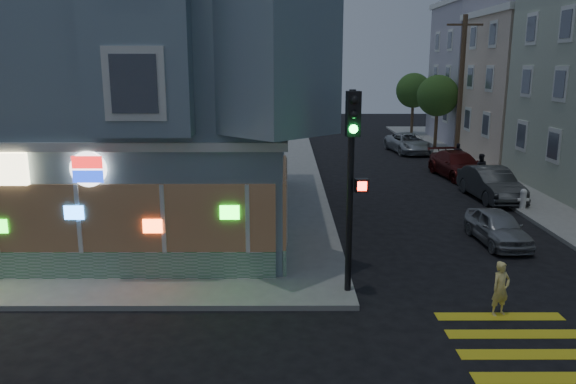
{
  "coord_description": "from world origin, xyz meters",
  "views": [
    {
      "loc": [
        1.1,
        -11.47,
        6.27
      ],
      "look_at": [
        1.16,
        5.74,
        2.31
      ],
      "focal_mm": 35.0,
      "sensor_mm": 36.0,
      "label": 1
    }
  ],
  "objects_px": {
    "parked_car_c": "(458,165)",
    "parked_car_d": "(409,143)",
    "running_child": "(501,289)",
    "parked_car_b": "(491,184)",
    "traffic_signal": "(352,159)",
    "parked_car_a": "(498,227)",
    "pedestrian_a": "(480,168)",
    "fire_hydrant": "(523,198)",
    "street_tree_far": "(413,91)",
    "utility_pole": "(461,87)",
    "pedestrian_b": "(458,156)",
    "street_tree_near": "(438,96)"
  },
  "relations": [
    {
      "from": "utility_pole",
      "to": "pedestrian_b",
      "type": "relative_size",
      "value": 5.98
    },
    {
      "from": "street_tree_near",
      "to": "pedestrian_a",
      "type": "distance_m",
      "value": 12.93
    },
    {
      "from": "street_tree_far",
      "to": "pedestrian_b",
      "type": "distance_m",
      "value": 16.91
    },
    {
      "from": "street_tree_far",
      "to": "traffic_signal",
      "type": "relative_size",
      "value": 0.97
    },
    {
      "from": "utility_pole",
      "to": "street_tree_near",
      "type": "distance_m",
      "value": 6.06
    },
    {
      "from": "parked_car_a",
      "to": "parked_car_c",
      "type": "height_order",
      "value": "parked_car_c"
    },
    {
      "from": "running_child",
      "to": "parked_car_c",
      "type": "height_order",
      "value": "parked_car_c"
    },
    {
      "from": "parked_car_b",
      "to": "parked_car_d",
      "type": "height_order",
      "value": "parked_car_b"
    },
    {
      "from": "utility_pole",
      "to": "running_child",
      "type": "xyz_separation_m",
      "value": [
        -5.48,
        -22.24,
        -4.09
      ]
    },
    {
      "from": "pedestrian_b",
      "to": "parked_car_a",
      "type": "height_order",
      "value": "pedestrian_b"
    },
    {
      "from": "street_tree_near",
      "to": "pedestrian_b",
      "type": "distance_m",
      "value": 9.17
    },
    {
      "from": "parked_car_b",
      "to": "parked_car_c",
      "type": "distance_m",
      "value": 5.2
    },
    {
      "from": "parked_car_c",
      "to": "traffic_signal",
      "type": "bearing_deg",
      "value": -123.14
    },
    {
      "from": "utility_pole",
      "to": "parked_car_c",
      "type": "xyz_separation_m",
      "value": [
        -1.3,
        -4.64,
        -4.08
      ]
    },
    {
      "from": "utility_pole",
      "to": "fire_hydrant",
      "type": "xyz_separation_m",
      "value": [
        -0.7,
        -12.08,
        -4.19
      ]
    },
    {
      "from": "parked_car_a",
      "to": "traffic_signal",
      "type": "distance_m",
      "value": 8.12
    },
    {
      "from": "parked_car_c",
      "to": "traffic_signal",
      "type": "distance_m",
      "value": 18.52
    },
    {
      "from": "street_tree_far",
      "to": "parked_car_b",
      "type": "distance_m",
      "value": 24.1
    },
    {
      "from": "running_child",
      "to": "parked_car_b",
      "type": "relative_size",
      "value": 0.31
    },
    {
      "from": "parked_car_c",
      "to": "pedestrian_b",
      "type": "bearing_deg",
      "value": 65.94
    },
    {
      "from": "pedestrian_a",
      "to": "fire_hydrant",
      "type": "xyz_separation_m",
      "value": [
        0.0,
        -5.54,
        -0.3
      ]
    },
    {
      "from": "parked_car_d",
      "to": "traffic_signal",
      "type": "bearing_deg",
      "value": -113.19
    },
    {
      "from": "parked_car_a",
      "to": "pedestrian_a",
      "type": "bearing_deg",
      "value": 71.98
    },
    {
      "from": "running_child",
      "to": "parked_car_c",
      "type": "bearing_deg",
      "value": 55.42
    },
    {
      "from": "utility_pole",
      "to": "pedestrian_a",
      "type": "bearing_deg",
      "value": -96.11
    },
    {
      "from": "parked_car_d",
      "to": "street_tree_near",
      "type": "bearing_deg",
      "value": 28.19
    },
    {
      "from": "utility_pole",
      "to": "parked_car_b",
      "type": "height_order",
      "value": "utility_pole"
    },
    {
      "from": "parked_car_b",
      "to": "parked_car_c",
      "type": "height_order",
      "value": "parked_car_b"
    },
    {
      "from": "parked_car_c",
      "to": "parked_car_a",
      "type": "bearing_deg",
      "value": -107.68
    },
    {
      "from": "fire_hydrant",
      "to": "parked_car_b",
      "type": "bearing_deg",
      "value": 105.0
    },
    {
      "from": "utility_pole",
      "to": "parked_car_b",
      "type": "distance_m",
      "value": 10.72
    },
    {
      "from": "pedestrian_b",
      "to": "parked_car_a",
      "type": "distance_m",
      "value": 14.07
    },
    {
      "from": "utility_pole",
      "to": "pedestrian_b",
      "type": "height_order",
      "value": "utility_pole"
    },
    {
      "from": "pedestrian_a",
      "to": "parked_car_d",
      "type": "xyz_separation_m",
      "value": [
        -1.43,
        10.85,
        -0.21
      ]
    },
    {
      "from": "pedestrian_a",
      "to": "parked_car_d",
      "type": "distance_m",
      "value": 10.95
    },
    {
      "from": "utility_pole",
      "to": "parked_car_c",
      "type": "bearing_deg",
      "value": -105.65
    },
    {
      "from": "running_child",
      "to": "utility_pole",
      "type": "bearing_deg",
      "value": 54.94
    },
    {
      "from": "pedestrian_b",
      "to": "traffic_signal",
      "type": "xyz_separation_m",
      "value": [
        -8.48,
        -18.49,
        2.94
      ]
    },
    {
      "from": "street_tree_far",
      "to": "parked_car_b",
      "type": "bearing_deg",
      "value": -93.6
    },
    {
      "from": "traffic_signal",
      "to": "parked_car_d",
      "type": "bearing_deg",
      "value": 68.84
    },
    {
      "from": "parked_car_c",
      "to": "parked_car_d",
      "type": "xyz_separation_m",
      "value": [
        -0.83,
        8.95,
        -0.02
      ]
    },
    {
      "from": "parked_car_d",
      "to": "traffic_signal",
      "type": "distance_m",
      "value": 26.56
    },
    {
      "from": "parked_car_a",
      "to": "parked_car_d",
      "type": "xyz_separation_m",
      "value": [
        1.27,
        20.73,
        0.09
      ]
    },
    {
      "from": "street_tree_near",
      "to": "street_tree_far",
      "type": "height_order",
      "value": "same"
    },
    {
      "from": "pedestrian_a",
      "to": "parked_car_c",
      "type": "relative_size",
      "value": 0.31
    },
    {
      "from": "street_tree_far",
      "to": "running_child",
      "type": "height_order",
      "value": "street_tree_far"
    },
    {
      "from": "running_child",
      "to": "parked_car_c",
      "type": "distance_m",
      "value": 18.08
    },
    {
      "from": "street_tree_far",
      "to": "fire_hydrant",
      "type": "height_order",
      "value": "street_tree_far"
    },
    {
      "from": "street_tree_near",
      "to": "traffic_signal",
      "type": "bearing_deg",
      "value": -109.09
    },
    {
      "from": "street_tree_far",
      "to": "parked_car_c",
      "type": "relative_size",
      "value": 1.08
    }
  ]
}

